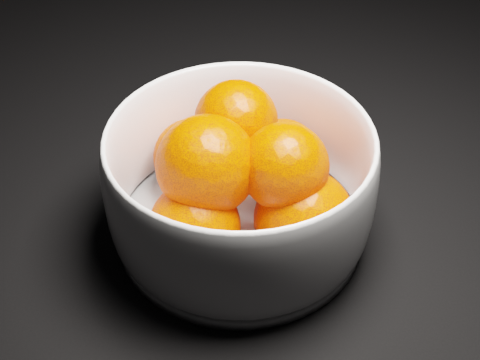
{
  "coord_description": "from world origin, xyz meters",
  "views": [
    {
      "loc": [
        0.21,
        -0.23,
        0.48
      ],
      "look_at": [
        0.25,
        0.24,
        0.07
      ],
      "focal_mm": 50.0,
      "sensor_mm": 36.0,
      "label": 1
    }
  ],
  "objects": [
    {
      "name": "orange_pile",
      "position": [
        0.25,
        0.24,
        0.08
      ],
      "size": [
        0.19,
        0.18,
        0.14
      ],
      "color": "#EF3A00",
      "rests_on": "bowl"
    },
    {
      "name": "bowl",
      "position": [
        0.25,
        0.24,
        0.06
      ],
      "size": [
        0.25,
        0.25,
        0.12
      ],
      "rotation": [
        0.0,
        0.0,
        0.0
      ],
      "color": "white",
      "rests_on": "ground"
    }
  ]
}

